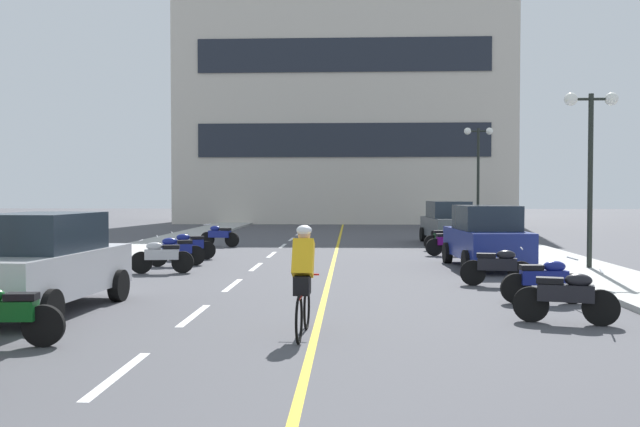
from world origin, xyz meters
name	(u,v)px	position (x,y,z in m)	size (l,w,h in m)	color
ground_plane	(327,258)	(0.00, 21.00, 0.00)	(140.00, 140.00, 0.00)	#47474C
curb_left	(144,248)	(-7.20, 24.00, 0.06)	(2.40, 72.00, 0.12)	#A8A8A3
curb_right	(521,249)	(7.20, 24.00, 0.06)	(2.40, 72.00, 0.12)	#A8A8A3
lane_dash_1	(118,375)	(-2.00, 6.00, 0.00)	(0.14, 2.20, 0.01)	silver
lane_dash_2	(194,315)	(-2.00, 10.00, 0.00)	(0.14, 2.20, 0.01)	silver
lane_dash_3	(233,285)	(-2.00, 14.00, 0.00)	(0.14, 2.20, 0.01)	silver
lane_dash_4	(256,267)	(-2.00, 18.00, 0.00)	(0.14, 2.20, 0.01)	silver
lane_dash_5	(272,255)	(-2.00, 22.00, 0.00)	(0.14, 2.20, 0.01)	silver
lane_dash_6	(283,246)	(-2.00, 26.00, 0.00)	(0.14, 2.20, 0.01)	silver
lane_dash_7	(291,239)	(-2.00, 30.00, 0.00)	(0.14, 2.20, 0.01)	silver
lane_dash_8	(298,234)	(-2.00, 34.00, 0.00)	(0.14, 2.20, 0.01)	silver
lane_dash_9	(303,230)	(-2.00, 38.00, 0.00)	(0.14, 2.20, 0.01)	silver
lane_dash_10	(308,227)	(-2.00, 42.00, 0.00)	(0.14, 2.20, 0.01)	silver
lane_dash_11	(311,224)	(-2.00, 46.00, 0.00)	(0.14, 2.20, 0.01)	silver
centre_line_yellow	(336,250)	(0.25, 24.00, 0.00)	(0.12, 66.00, 0.01)	gold
office_building	(344,93)	(0.27, 49.34, 9.64)	(23.83, 8.80, 19.29)	beige
street_lamp_mid	(591,139)	(7.39, 17.18, 3.68)	(1.46, 0.36, 4.82)	black
street_lamp_far	(478,157)	(7.24, 33.06, 4.02)	(1.46, 0.36, 5.36)	black
parked_car_near	(43,263)	(-4.82, 10.19, 0.92)	(2.13, 4.30, 1.82)	black
parked_car_mid	(486,237)	(4.72, 18.00, 0.92)	(2.10, 4.28, 1.82)	black
parked_car_far	(448,222)	(4.97, 27.51, 0.92)	(2.15, 4.30, 1.82)	black
motorcycle_3	(3,314)	(-4.13, 7.38, 0.47)	(1.70, 0.60, 0.92)	black
motorcycle_4	(566,296)	(4.39, 9.49, 0.47)	(1.66, 0.73, 0.92)	black
motorcycle_5	(545,280)	(4.62, 11.58, 0.47)	(1.70, 0.60, 0.92)	black
motorcycle_6	(498,266)	(4.23, 14.10, 0.47)	(1.69, 0.61, 0.92)	black
motorcycle_7	(162,256)	(-4.33, 16.27, 0.47)	(1.69, 0.60, 0.92)	black
motorcycle_8	(176,250)	(-4.42, 18.12, 0.47)	(1.64, 0.79, 0.92)	black
motorcycle_9	(189,245)	(-4.47, 19.99, 0.47)	(1.64, 0.79, 0.92)	black
motorcycle_10	(450,242)	(4.24, 21.91, 0.47)	(1.69, 0.62, 0.92)	black
motorcycle_11	(447,238)	(4.40, 23.91, 0.47)	(1.70, 0.60, 0.92)	black
motorcycle_12	(219,235)	(-4.52, 25.39, 0.47)	(1.66, 0.73, 0.92)	black
cyclist_rider	(303,278)	(0.07, 8.38, 0.89)	(0.42, 1.77, 1.71)	black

